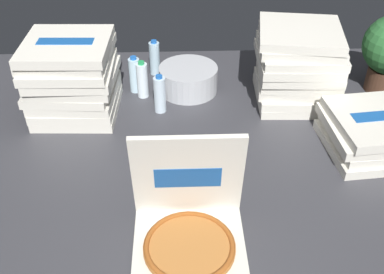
{
  "coord_description": "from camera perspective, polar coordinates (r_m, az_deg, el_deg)",
  "views": [
    {
      "loc": [
        -0.07,
        -1.49,
        1.33
      ],
      "look_at": [
        -0.01,
        0.1,
        0.14
      ],
      "focal_mm": 43.31,
      "sensor_mm": 36.0,
      "label": 1
    }
  ],
  "objects": [
    {
      "name": "water_bottle_0",
      "position": [
        2.36,
        -3.99,
        5.27
      ],
      "size": [
        0.06,
        0.06,
        0.21
      ],
      "color": "silver",
      "rests_on": "ground_plane"
    },
    {
      "name": "water_bottle_1",
      "position": [
        2.49,
        -6.13,
        7.0
      ],
      "size": [
        0.06,
        0.06,
        0.21
      ],
      "color": "white",
      "rests_on": "ground_plane"
    },
    {
      "name": "water_bottle_3",
      "position": [
        2.71,
        -4.63,
        9.68
      ],
      "size": [
        0.06,
        0.06,
        0.21
      ],
      "color": "silver",
      "rests_on": "ground_plane"
    },
    {
      "name": "water_bottle_2",
      "position": [
        2.54,
        -7.07,
        7.61
      ],
      "size": [
        0.06,
        0.06,
        0.21
      ],
      "color": "silver",
      "rests_on": "ground_plane"
    },
    {
      "name": "ground_plane",
      "position": [
        2.0,
        0.44,
        -5.16
      ],
      "size": [
        3.2,
        2.4,
        0.02
      ],
      "primitive_type": "cube",
      "color": "#38383D"
    },
    {
      "name": "pizza_stack_right_mid",
      "position": [
        2.37,
        -14.51,
        7.09
      ],
      "size": [
        0.45,
        0.44,
        0.4
      ],
      "color": "silver",
      "rests_on": "ground_plane"
    },
    {
      "name": "open_pizza_box",
      "position": [
        1.68,
        -0.38,
        -11.07
      ],
      "size": [
        0.4,
        0.41,
        0.42
      ],
      "color": "silver",
      "rests_on": "ground_plane"
    },
    {
      "name": "pizza_stack_center_far",
      "position": [
        2.47,
        12.89,
        8.58
      ],
      "size": [
        0.46,
        0.46,
        0.39
      ],
      "color": "silver",
      "rests_on": "ground_plane"
    },
    {
      "name": "ice_bucket",
      "position": [
        2.54,
        -0.46,
        7.15
      ],
      "size": [
        0.32,
        0.32,
        0.14
      ],
      "primitive_type": "cylinder",
      "color": "#B7BABF",
      "rests_on": "ground_plane"
    },
    {
      "name": "pizza_stack_left_mid",
      "position": [
        2.26,
        21.54,
        0.58
      ],
      "size": [
        0.46,
        0.45,
        0.18
      ],
      "color": "silver",
      "rests_on": "ground_plane"
    }
  ]
}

